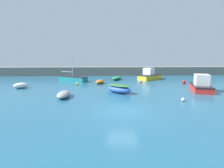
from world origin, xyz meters
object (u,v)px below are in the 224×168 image
at_px(mooring_buoy_white, 183,100).
at_px(mooring_buoy_pink, 140,82).
at_px(open_tender_yellow, 64,94).
at_px(motorboat_with_cabin, 201,85).
at_px(motorboat_grey_hull, 149,76).
at_px(sailboat_twin_hulled, 73,78).
at_px(fishing_dinghy_green, 21,86).
at_px(mooring_buoy_red, 184,82).
at_px(mooring_buoy_yellow, 77,84).
at_px(rowboat_with_red_cover, 119,89).
at_px(rowboat_blue_near, 117,78).
at_px(dinghy_near_pier, 100,82).

height_order(mooring_buoy_white, mooring_buoy_pink, mooring_buoy_pink).
distance_m(open_tender_yellow, motorboat_with_cabin, 17.03).
bearing_deg(motorboat_grey_hull, sailboat_twin_hulled, 143.78).
bearing_deg(fishing_dinghy_green, mooring_buoy_pink, 160.80).
bearing_deg(mooring_buoy_red, mooring_buoy_yellow, -177.69).
distance_m(rowboat_with_red_cover, mooring_buoy_pink, 8.74).
height_order(motorboat_with_cabin, mooring_buoy_white, motorboat_with_cabin).
distance_m(motorboat_grey_hull, mooring_buoy_yellow, 14.20).
bearing_deg(open_tender_yellow, rowboat_blue_near, 153.33).
height_order(rowboat_blue_near, mooring_buoy_yellow, rowboat_blue_near).
height_order(sailboat_twin_hulled, mooring_buoy_red, sailboat_twin_hulled).
relative_size(sailboat_twin_hulled, mooring_buoy_yellow, 14.01).
xyz_separation_m(dinghy_near_pier, mooring_buoy_pink, (6.67, 0.36, -0.09)).
height_order(fishing_dinghy_green, dinghy_near_pier, fishing_dinghy_green).
bearing_deg(mooring_buoy_yellow, fishing_dinghy_green, -163.24).
xyz_separation_m(fishing_dinghy_green, dinghy_near_pier, (10.90, 3.70, -0.07)).
bearing_deg(rowboat_blue_near, dinghy_near_pier, -9.51).
distance_m(mooring_buoy_yellow, mooring_buoy_pink, 10.31).
xyz_separation_m(rowboat_with_red_cover, mooring_buoy_white, (6.00, -4.28, -0.33)).
bearing_deg(dinghy_near_pier, sailboat_twin_hulled, -94.58).
relative_size(rowboat_with_red_cover, dinghy_near_pier, 1.45).
bearing_deg(mooring_buoy_white, rowboat_blue_near, 108.70).
height_order(mooring_buoy_yellow, mooring_buoy_pink, mooring_buoy_pink).
distance_m(dinghy_near_pier, mooring_buoy_yellow, 3.78).
xyz_separation_m(fishing_dinghy_green, motorboat_with_cabin, (23.99, -2.74, 0.37)).
height_order(sailboat_twin_hulled, mooring_buoy_pink, sailboat_twin_hulled).
relative_size(open_tender_yellow, motorboat_grey_hull, 0.58).
distance_m(fishing_dinghy_green, motorboat_with_cabin, 24.14).
bearing_deg(mooring_buoy_pink, motorboat_with_cabin, -46.64).
distance_m(rowboat_with_red_cover, mooring_buoy_yellow, 8.37).
distance_m(motorboat_with_cabin, mooring_buoy_yellow, 17.31).
distance_m(motorboat_with_cabin, sailboat_twin_hulled, 20.52).
bearing_deg(mooring_buoy_red, rowboat_blue_near, 152.83).
bearing_deg(fishing_dinghy_green, mooring_buoy_red, 154.62).
bearing_deg(mooring_buoy_pink, mooring_buoy_red, -9.48).
bearing_deg(mooring_buoy_white, mooring_buoy_red, 65.22).
distance_m(rowboat_blue_near, dinghy_near_pier, 5.50).
height_order(dinghy_near_pier, mooring_buoy_white, dinghy_near_pier).
xyz_separation_m(fishing_dinghy_green, mooring_buoy_red, (24.38, 2.92, -0.10)).
bearing_deg(motorboat_grey_hull, open_tender_yellow, -174.69).
xyz_separation_m(rowboat_blue_near, dinghy_near_pier, (-3.01, -4.60, -0.02)).
bearing_deg(motorboat_grey_hull, rowboat_with_red_cover, -161.55).
bearing_deg(mooring_buoy_pink, rowboat_blue_near, 130.80).
bearing_deg(dinghy_near_pier, open_tender_yellow, 7.09).
xyz_separation_m(rowboat_blue_near, mooring_buoy_pink, (3.66, -4.24, -0.11)).
bearing_deg(open_tender_yellow, mooring_buoy_yellow, 177.45).
bearing_deg(motorboat_with_cabin, motorboat_grey_hull, 36.74).
bearing_deg(open_tender_yellow, motorboat_with_cabin, 98.87).
distance_m(motorboat_with_cabin, dinghy_near_pier, 14.59).
bearing_deg(dinghy_near_pier, mooring_buoy_red, 115.19).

